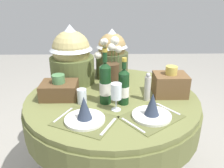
% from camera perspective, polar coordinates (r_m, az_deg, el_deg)
% --- Properties ---
extents(dining_table, '(1.27, 1.27, 0.77)m').
position_cam_1_polar(dining_table, '(1.74, 0.02, -7.02)').
color(dining_table, olive).
rests_on(dining_table, ground).
extents(place_setting_left, '(0.42, 0.38, 0.16)m').
position_cam_1_polar(place_setting_left, '(1.35, -6.89, -7.51)').
color(place_setting_left, brown).
rests_on(place_setting_left, dining_table).
extents(place_setting_right, '(0.43, 0.41, 0.16)m').
position_cam_1_polar(place_setting_right, '(1.40, 9.97, -6.53)').
color(place_setting_right, brown).
rests_on(place_setting_right, dining_table).
extents(flower_vase, '(0.20, 0.13, 0.41)m').
position_cam_1_polar(flower_vase, '(1.69, -0.29, 3.71)').
color(flower_vase, '#47331E').
rests_on(flower_vase, dining_table).
extents(wine_bottle_left, '(0.08, 0.08, 0.38)m').
position_cam_1_polar(wine_bottle_left, '(1.51, -1.71, 0.25)').
color(wine_bottle_left, '#143819').
rests_on(wine_bottle_left, dining_table).
extents(wine_bottle_centre, '(0.07, 0.07, 0.32)m').
position_cam_1_polar(wine_bottle_centre, '(1.51, 2.95, -0.64)').
color(wine_bottle_centre, '#143819').
rests_on(wine_bottle_centre, dining_table).
extents(wine_glass_right, '(0.07, 0.07, 0.18)m').
position_cam_1_polar(wine_glass_right, '(1.43, 1.06, -2.01)').
color(wine_glass_right, silver).
rests_on(wine_glass_right, dining_table).
extents(tumbler_near_left, '(0.06, 0.06, 0.10)m').
position_cam_1_polar(tumbler_near_left, '(1.56, -7.54, -3.07)').
color(tumbler_near_left, silver).
rests_on(tumbler_near_left, dining_table).
extents(pepper_mill, '(0.04, 0.04, 0.20)m').
position_cam_1_polar(pepper_mill, '(1.59, 8.87, -0.89)').
color(pepper_mill, '#B7B2AD').
rests_on(pepper_mill, dining_table).
extents(gift_tub_back_left, '(0.36, 0.36, 0.47)m').
position_cam_1_polar(gift_tub_back_left, '(1.87, -10.12, 7.57)').
color(gift_tub_back_left, '#566033').
rests_on(gift_tub_back_left, dining_table).
extents(gift_tub_back_centre, '(0.28, 0.28, 0.42)m').
position_cam_1_polar(gift_tub_back_centre, '(1.98, -0.00, 7.99)').
color(gift_tub_back_centre, '#474C2D').
rests_on(gift_tub_back_centre, dining_table).
extents(woven_basket_side_left, '(0.26, 0.20, 0.17)m').
position_cam_1_polar(woven_basket_side_left, '(1.67, -13.04, -1.27)').
color(woven_basket_side_left, brown).
rests_on(woven_basket_side_left, dining_table).
extents(woven_basket_side_right, '(0.24, 0.19, 0.22)m').
position_cam_1_polar(woven_basket_side_right, '(1.71, 14.33, 0.06)').
color(woven_basket_side_right, brown).
rests_on(woven_basket_side_right, dining_table).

